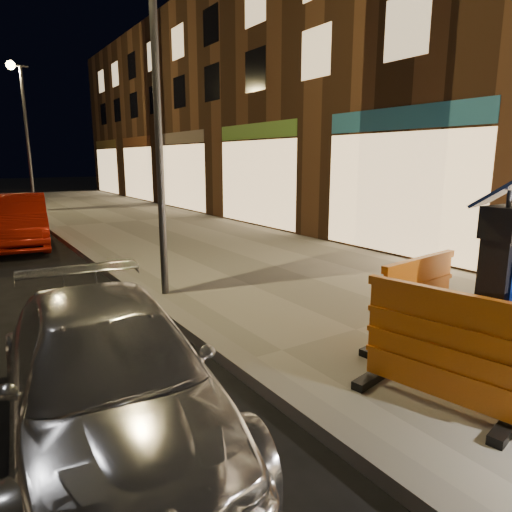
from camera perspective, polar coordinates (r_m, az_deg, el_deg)
ground_plane at (r=5.43m, az=-1.34°, el=-14.33°), size 120.00×120.00×0.00m
sidewalk at (r=7.31m, az=19.24°, el=-7.27°), size 6.00×60.00×0.15m
kerb at (r=5.39m, az=-1.34°, el=-13.62°), size 0.30×60.00×0.15m
parking_kiosk at (r=5.21m, az=28.15°, el=-3.30°), size 0.74×0.74×2.02m
barrier_back at (r=5.81m, az=19.51°, el=-5.63°), size 1.51×0.77×1.13m
barrier_kerbside at (r=4.56m, az=21.67°, el=-10.69°), size 0.88×1.54×1.13m
car_silver at (r=4.56m, az=-17.43°, el=-20.50°), size 2.08×4.23×1.18m
car_red at (r=14.32m, az=-27.48°, el=1.03°), size 2.06×4.56×1.45m
street_lamp_mid at (r=7.70m, az=-12.21°, el=17.33°), size 0.12×0.12×6.00m
street_lamp_far at (r=22.32m, az=-26.64°, el=12.76°), size 0.12×0.12×6.00m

